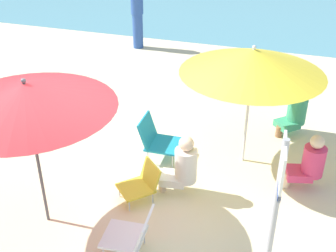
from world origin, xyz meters
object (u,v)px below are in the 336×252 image
object	(u,v)px
umbrella_red	(26,96)
person_a	(182,166)
person_c	(137,16)
warning_sign	(275,209)
beach_chair_b	(142,183)
person_d	(310,162)
person_b	(295,111)
beach_chair_a	(132,233)
umbrella_yellow	(253,61)
beach_chair_d	(156,138)

from	to	relation	value
umbrella_red	person_a	world-z (taller)	umbrella_red
person_c	warning_sign	size ratio (longest dim) A/B	0.79
beach_chair_b	person_d	distance (m)	2.43
person_a	person_c	world-z (taller)	person_c
person_b	person_d	size ratio (longest dim) A/B	1.01
beach_chair_b	person_a	xyz separation A→B (m)	(0.51, 0.29, 0.20)
umbrella_red	beach_chair_a	xyz separation A→B (m)	(1.32, -0.22, -1.52)
umbrella_red	beach_chair_b	xyz separation A→B (m)	(1.04, 0.82, -1.58)
umbrella_red	person_a	size ratio (longest dim) A/B	2.18
beach_chair_a	person_b	bearing A→B (deg)	-119.50
umbrella_red	beach_chair_a	world-z (taller)	umbrella_red
warning_sign	umbrella_yellow	bearing A→B (deg)	98.52
person_b	person_c	world-z (taller)	person_c
beach_chair_a	person_a	size ratio (longest dim) A/B	0.66
umbrella_yellow	warning_sign	distance (m)	2.89
beach_chair_a	beach_chair_b	distance (m)	1.08
beach_chair_d	person_b	size ratio (longest dim) A/B	0.78
umbrella_red	person_a	bearing A→B (deg)	35.45
umbrella_yellow	person_b	bearing A→B (deg)	58.66
beach_chair_d	person_a	xyz separation A→B (m)	(0.66, -0.77, 0.11)
umbrella_red	beach_chair_d	world-z (taller)	umbrella_red
beach_chair_d	person_d	bearing A→B (deg)	-4.05
beach_chair_a	beach_chair_d	bearing A→B (deg)	-83.44
umbrella_yellow	person_a	size ratio (longest dim) A/B	2.23
warning_sign	person_a	bearing A→B (deg)	124.36
beach_chair_a	person_d	distance (m)	2.80
person_c	warning_sign	world-z (taller)	warning_sign
person_b	warning_sign	bearing A→B (deg)	45.52
person_b	warning_sign	world-z (taller)	warning_sign
person_a	person_c	xyz separation A→B (m)	(-2.91, 5.67, 0.39)
beach_chair_a	person_c	bearing A→B (deg)	-74.06
umbrella_yellow	warning_sign	bearing A→B (deg)	-77.07
person_d	umbrella_red	bearing A→B (deg)	14.22
umbrella_red	person_a	distance (m)	2.36
umbrella_red	beach_chair_b	bearing A→B (deg)	38.20
umbrella_yellow	person_c	world-z (taller)	umbrella_yellow
person_a	warning_sign	size ratio (longest dim) A/B	0.44
umbrella_yellow	person_d	xyz separation A→B (m)	(1.00, -0.44, -1.27)
umbrella_yellow	beach_chair_a	world-z (taller)	umbrella_yellow
umbrella_red	beach_chair_a	size ratio (longest dim) A/B	3.32
umbrella_red	person_c	world-z (taller)	umbrella_red
person_a	person_b	distance (m)	2.67
beach_chair_a	person_d	bearing A→B (deg)	-139.02
beach_chair_d	person_b	world-z (taller)	person_b
umbrella_red	beach_chair_b	size ratio (longest dim) A/B	3.03
umbrella_red	person_c	size ratio (longest dim) A/B	1.22
umbrella_yellow	beach_chair_b	size ratio (longest dim) A/B	3.10
beach_chair_b	person_c	bearing A→B (deg)	-114.35
person_c	person_d	xyz separation A→B (m)	(4.62, -4.98, -0.41)
person_d	warning_sign	distance (m)	2.58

